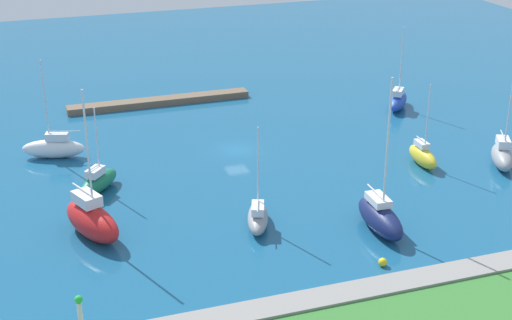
{
  "coord_description": "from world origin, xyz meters",
  "views": [
    {
      "loc": [
        23.82,
        76.4,
        32.43
      ],
      "look_at": [
        0.0,
        6.91,
        1.5
      ],
      "focal_mm": 52.65,
      "sensor_mm": 36.0,
      "label": 1
    }
  ],
  "objects_px": {
    "harbor_beacon": "(80,316)",
    "sailboat_gray_far_south": "(258,217)",
    "mooring_buoy_yellow": "(383,262)",
    "sailboat_green_center_basin": "(99,181)",
    "sailboat_yellow_off_beacon": "(423,156)",
    "sailboat_gray_inner_mooring": "(502,156)",
    "sailboat_red_east_end": "(92,220)",
    "sailboat_navy_along_channel": "(380,217)",
    "sailboat_white_by_breakwater": "(54,147)",
    "pier_dock": "(160,101)",
    "sailboat_blue_outer_mooring": "(398,100)"
  },
  "relations": [
    {
      "from": "harbor_beacon",
      "to": "sailboat_yellow_off_beacon",
      "type": "distance_m",
      "value": 45.17
    },
    {
      "from": "harbor_beacon",
      "to": "sailboat_gray_inner_mooring",
      "type": "distance_m",
      "value": 51.1
    },
    {
      "from": "sailboat_blue_outer_mooring",
      "to": "sailboat_gray_inner_mooring",
      "type": "bearing_deg",
      "value": -137.27
    },
    {
      "from": "sailboat_green_center_basin",
      "to": "sailboat_yellow_off_beacon",
      "type": "height_order",
      "value": "sailboat_yellow_off_beacon"
    },
    {
      "from": "sailboat_navy_along_channel",
      "to": "sailboat_yellow_off_beacon",
      "type": "height_order",
      "value": "sailboat_navy_along_channel"
    },
    {
      "from": "sailboat_navy_along_channel",
      "to": "sailboat_red_east_end",
      "type": "distance_m",
      "value": 25.86
    },
    {
      "from": "harbor_beacon",
      "to": "sailboat_green_center_basin",
      "type": "relative_size",
      "value": 0.42
    },
    {
      "from": "harbor_beacon",
      "to": "mooring_buoy_yellow",
      "type": "xyz_separation_m",
      "value": [
        -25.05,
        -4.54,
        -3.22
      ]
    },
    {
      "from": "sailboat_gray_far_south",
      "to": "mooring_buoy_yellow",
      "type": "height_order",
      "value": "sailboat_gray_far_south"
    },
    {
      "from": "sailboat_yellow_off_beacon",
      "to": "mooring_buoy_yellow",
      "type": "xyz_separation_m",
      "value": [
        14.17,
        17.74,
        -0.75
      ]
    },
    {
      "from": "harbor_beacon",
      "to": "sailboat_white_by_breakwater",
      "type": "relative_size",
      "value": 0.33
    },
    {
      "from": "mooring_buoy_yellow",
      "to": "sailboat_gray_inner_mooring",
      "type": "bearing_deg",
      "value": -146.51
    },
    {
      "from": "sailboat_gray_inner_mooring",
      "to": "sailboat_blue_outer_mooring",
      "type": "relative_size",
      "value": 0.98
    },
    {
      "from": "pier_dock",
      "to": "sailboat_white_by_breakwater",
      "type": "height_order",
      "value": "sailboat_white_by_breakwater"
    },
    {
      "from": "sailboat_gray_inner_mooring",
      "to": "sailboat_blue_outer_mooring",
      "type": "xyz_separation_m",
      "value": [
        1.28,
        -20.87,
        -0.05
      ]
    },
    {
      "from": "pier_dock",
      "to": "sailboat_green_center_basin",
      "type": "height_order",
      "value": "sailboat_green_center_basin"
    },
    {
      "from": "harbor_beacon",
      "to": "sailboat_blue_outer_mooring",
      "type": "height_order",
      "value": "sailboat_blue_outer_mooring"
    },
    {
      "from": "harbor_beacon",
      "to": "mooring_buoy_yellow",
      "type": "height_order",
      "value": "harbor_beacon"
    },
    {
      "from": "sailboat_white_by_breakwater",
      "to": "sailboat_gray_far_south",
      "type": "height_order",
      "value": "sailboat_white_by_breakwater"
    },
    {
      "from": "sailboat_green_center_basin",
      "to": "sailboat_red_east_end",
      "type": "relative_size",
      "value": 0.63
    },
    {
      "from": "sailboat_navy_along_channel",
      "to": "sailboat_red_east_end",
      "type": "bearing_deg",
      "value": -104.36
    },
    {
      "from": "harbor_beacon",
      "to": "sailboat_green_center_basin",
      "type": "xyz_separation_m",
      "value": [
        -4.78,
        -27.12,
        -2.52
      ]
    },
    {
      "from": "sailboat_red_east_end",
      "to": "sailboat_gray_far_south",
      "type": "xyz_separation_m",
      "value": [
        -14.58,
        2.99,
        -0.7
      ]
    },
    {
      "from": "sailboat_gray_inner_mooring",
      "to": "sailboat_red_east_end",
      "type": "bearing_deg",
      "value": -60.83
    },
    {
      "from": "sailboat_gray_far_south",
      "to": "mooring_buoy_yellow",
      "type": "distance_m",
      "value": 12.57
    },
    {
      "from": "sailboat_gray_inner_mooring",
      "to": "sailboat_yellow_off_beacon",
      "type": "relative_size",
      "value": 1.14
    },
    {
      "from": "harbor_beacon",
      "to": "sailboat_white_by_breakwater",
      "type": "xyz_separation_m",
      "value": [
        -1.29,
        -37.56,
        -2.36
      ]
    },
    {
      "from": "sailboat_green_center_basin",
      "to": "sailboat_navy_along_channel",
      "type": "distance_m",
      "value": 28.47
    },
    {
      "from": "sailboat_gray_inner_mooring",
      "to": "pier_dock",
      "type": "bearing_deg",
      "value": -109.89
    },
    {
      "from": "pier_dock",
      "to": "sailboat_red_east_end",
      "type": "relative_size",
      "value": 1.78
    },
    {
      "from": "pier_dock",
      "to": "sailboat_blue_outer_mooring",
      "type": "bearing_deg",
      "value": 157.8
    },
    {
      "from": "sailboat_gray_inner_mooring",
      "to": "sailboat_navy_along_channel",
      "type": "xyz_separation_m",
      "value": [
        19.56,
        8.98,
        0.16
      ]
    },
    {
      "from": "sailboat_navy_along_channel",
      "to": "sailboat_gray_inner_mooring",
      "type": "bearing_deg",
      "value": 116.7
    },
    {
      "from": "harbor_beacon",
      "to": "sailboat_navy_along_channel",
      "type": "xyz_separation_m",
      "value": [
        -27.72,
        -10.26,
        -2.19
      ]
    },
    {
      "from": "harbor_beacon",
      "to": "sailboat_gray_far_south",
      "type": "bearing_deg",
      "value": -140.23
    },
    {
      "from": "pier_dock",
      "to": "sailboat_navy_along_channel",
      "type": "relative_size",
      "value": 1.69
    },
    {
      "from": "sailboat_yellow_off_beacon",
      "to": "sailboat_white_by_breakwater",
      "type": "relative_size",
      "value": 0.83
    },
    {
      "from": "sailboat_blue_outer_mooring",
      "to": "sailboat_navy_along_channel",
      "type": "bearing_deg",
      "value": -172.26
    },
    {
      "from": "pier_dock",
      "to": "sailboat_red_east_end",
      "type": "xyz_separation_m",
      "value": [
        13.51,
        34.63,
        1.27
      ]
    },
    {
      "from": "sailboat_white_by_breakwater",
      "to": "sailboat_gray_inner_mooring",
      "type": "bearing_deg",
      "value": 175.31
    },
    {
      "from": "sailboat_green_center_basin",
      "to": "sailboat_blue_outer_mooring",
      "type": "xyz_separation_m",
      "value": [
        -41.22,
        -13.0,
        0.13
      ]
    },
    {
      "from": "sailboat_gray_inner_mooring",
      "to": "sailboat_blue_outer_mooring",
      "type": "height_order",
      "value": "sailboat_blue_outer_mooring"
    },
    {
      "from": "harbor_beacon",
      "to": "sailboat_red_east_end",
      "type": "relative_size",
      "value": 0.27
    },
    {
      "from": "pier_dock",
      "to": "sailboat_green_center_basin",
      "type": "bearing_deg",
      "value": 65.08
    },
    {
      "from": "pier_dock",
      "to": "sailboat_navy_along_channel",
      "type": "xyz_separation_m",
      "value": [
        -11.3,
        41.92,
        0.97
      ]
    },
    {
      "from": "pier_dock",
      "to": "sailboat_gray_inner_mooring",
      "type": "relative_size",
      "value": 2.31
    },
    {
      "from": "harbor_beacon",
      "to": "sailboat_white_by_breakwater",
      "type": "bearing_deg",
      "value": -91.97
    },
    {
      "from": "sailboat_red_east_end",
      "to": "mooring_buoy_yellow",
      "type": "height_order",
      "value": "sailboat_red_east_end"
    },
    {
      "from": "sailboat_blue_outer_mooring",
      "to": "mooring_buoy_yellow",
      "type": "distance_m",
      "value": 41.3
    },
    {
      "from": "sailboat_blue_outer_mooring",
      "to": "sailboat_gray_far_south",
      "type": "distance_m",
      "value": 38.28
    }
  ]
}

